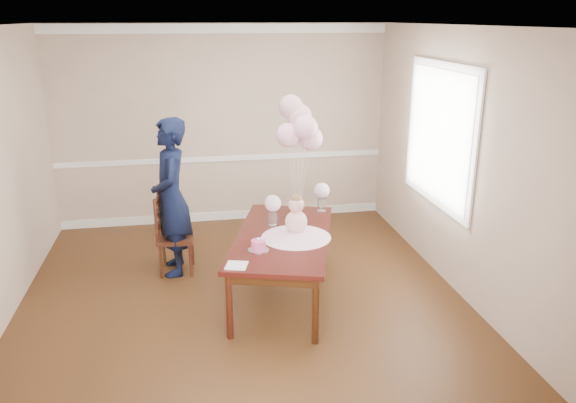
{
  "coord_description": "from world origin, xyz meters",
  "views": [
    {
      "loc": [
        -0.47,
        -5.13,
        2.78
      ],
      "look_at": [
        0.46,
        0.01,
        1.05
      ],
      "focal_mm": 35.0,
      "sensor_mm": 36.0,
      "label": 1
    }
  ],
  "objects_px": {
    "dining_chair_seat": "(176,238)",
    "birthday_cake": "(258,245)",
    "dining_table_top": "(283,237)",
    "woman": "(171,198)"
  },
  "relations": [
    {
      "from": "birthday_cake",
      "to": "woman",
      "type": "height_order",
      "value": "woman"
    },
    {
      "from": "dining_table_top",
      "to": "birthday_cake",
      "type": "xyz_separation_m",
      "value": [
        -0.29,
        -0.34,
        0.08
      ]
    },
    {
      "from": "dining_chair_seat",
      "to": "woman",
      "type": "height_order",
      "value": "woman"
    },
    {
      "from": "dining_table_top",
      "to": "woman",
      "type": "bearing_deg",
      "value": 159.45
    },
    {
      "from": "birthday_cake",
      "to": "dining_chair_seat",
      "type": "relative_size",
      "value": 0.35
    },
    {
      "from": "birthday_cake",
      "to": "dining_chair_seat",
      "type": "xyz_separation_m",
      "value": [
        -0.79,
        1.16,
        -0.33
      ]
    },
    {
      "from": "dining_table_top",
      "to": "dining_chair_seat",
      "type": "height_order",
      "value": "dining_table_top"
    },
    {
      "from": "dining_chair_seat",
      "to": "woman",
      "type": "distance_m",
      "value": 0.48
    },
    {
      "from": "dining_table_top",
      "to": "woman",
      "type": "xyz_separation_m",
      "value": [
        -1.11,
        0.83,
        0.22
      ]
    },
    {
      "from": "dining_chair_seat",
      "to": "birthday_cake",
      "type": "bearing_deg",
      "value": -51.79
    }
  ]
}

